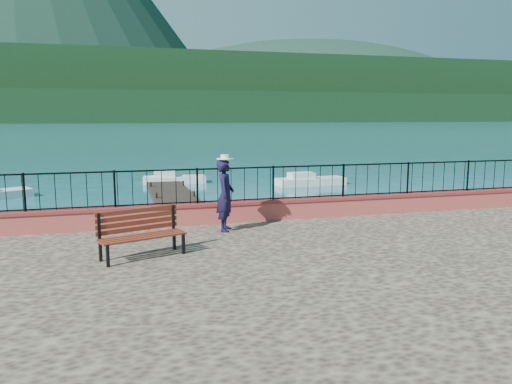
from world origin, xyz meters
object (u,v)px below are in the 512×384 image
boat_2 (311,178)px  boat_0 (43,229)px  boat_4 (174,177)px  park_bench (142,243)px  person (225,195)px

boat_2 → boat_0: bearing=-145.9°
boat_2 → boat_4: same height
boat_2 → boat_4: 8.51m
boat_0 → boat_4: size_ratio=1.09×
park_bench → person: size_ratio=1.02×
boat_0 → boat_4: (5.92, 13.53, 0.00)m
person → boat_4: person is taller
person → boat_4: (0.75, 18.74, -1.74)m
park_bench → boat_4: bearing=62.5°
park_bench → person: person is taller
person → park_bench: bearing=150.3°
person → boat_0: size_ratio=0.45×
park_bench → boat_0: park_bench is taller
park_bench → boat_2: (10.92, 17.62, -1.10)m
boat_0 → boat_4: bearing=67.3°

